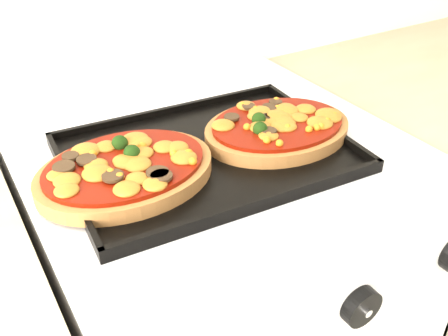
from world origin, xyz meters
TOP-DOWN VIEW (x-y plane):
  - stove at (0.01, 1.70)m, footprint 0.60×0.60m
  - control_panel at (0.01, 1.39)m, footprint 0.60×0.02m
  - knob_center at (0.01, 1.37)m, footprint 0.05×0.02m
  - baking_tray at (-0.02, 1.68)m, footprint 0.44×0.34m
  - pizza_left at (-0.15, 1.67)m, footprint 0.26×0.20m
  - pizza_right at (0.10, 1.66)m, footprint 0.26×0.21m

SIDE VIEW (x-z plane):
  - stove at x=0.01m, z-range 0.00..0.91m
  - control_panel at x=0.01m, z-range 0.81..0.90m
  - knob_center at x=0.01m, z-range 0.83..0.88m
  - baking_tray at x=-0.02m, z-range 0.91..0.93m
  - pizza_right at x=0.10m, z-range 0.92..0.96m
  - pizza_left at x=-0.15m, z-range 0.92..0.96m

